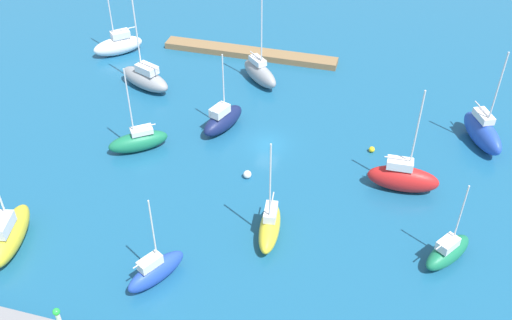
{
  "coord_description": "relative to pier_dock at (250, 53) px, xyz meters",
  "views": [
    {
      "loc": [
        -12.76,
        51.61,
        39.93
      ],
      "look_at": [
        0.0,
        4.95,
        1.5
      ],
      "focal_mm": 40.83,
      "sensor_mm": 36.0,
      "label": 1
    }
  ],
  "objects": [
    {
      "name": "sailboat_gray_far_north",
      "position": [
        10.71,
        11.98,
        1.0
      ],
      "size": [
        8.3,
        5.51,
        14.51
      ],
      "rotation": [
        0.0,
        0.0,
        5.89
      ],
      "color": "gray",
      "rests_on": "water"
    },
    {
      "name": "sailboat_navy_center_basin",
      "position": [
        -1.84,
        18.17,
        0.9
      ],
      "size": [
        4.46,
        6.98,
        9.66
      ],
      "rotation": [
        0.0,
        0.0,
        4.36
      ],
      "color": "#141E4C",
      "rests_on": "water"
    },
    {
      "name": "sailboat_red_near_pier",
      "position": [
        -22.94,
        23.63,
        1.13
      ],
      "size": [
        7.31,
        2.57,
        12.02
      ],
      "rotation": [
        0.0,
        0.0,
        3.18
      ],
      "color": "red",
      "rests_on": "water"
    },
    {
      "name": "sailboat_yellow_mid_basin",
      "position": [
        -11.44,
        33.65,
        0.79
      ],
      "size": [
        2.6,
        6.65,
        11.11
      ],
      "rotation": [
        0.0,
        0.0,
        1.69
      ],
      "color": "yellow",
      "rests_on": "water"
    },
    {
      "name": "water",
      "position": [
        -7.66,
        19.77,
        -0.44
      ],
      "size": [
        160.0,
        160.0,
        0.0
      ],
      "primitive_type": "plane",
      "color": "#19567F",
      "rests_on": "ground"
    },
    {
      "name": "sailboat_white_outer_mooring",
      "position": [
        18.22,
        4.36,
        0.96
      ],
      "size": [
        6.86,
        6.66,
        11.98
      ],
      "rotation": [
        0.0,
        0.0,
        0.75
      ],
      "color": "white",
      "rests_on": "water"
    },
    {
      "name": "sailboat_gray_lone_south",
      "position": [
        -3.26,
        6.75,
        1.02
      ],
      "size": [
        6.6,
        6.36,
        13.66
      ],
      "rotation": [
        0.0,
        0.0,
        2.39
      ],
      "color": "gray",
      "rests_on": "water"
    },
    {
      "name": "sailboat_green_inner_mooring",
      "position": [
        -27.59,
        32.46,
        0.71
      ],
      "size": [
        4.92,
        5.85,
        8.74
      ],
      "rotation": [
        0.0,
        0.0,
        4.1
      ],
      "color": "#19724C",
      "rests_on": "water"
    },
    {
      "name": "sailboat_blue_east_end",
      "position": [
        -31.02,
        13.21,
        1.19
      ],
      "size": [
        5.38,
        7.77,
        11.87
      ],
      "rotation": [
        0.0,
        0.0,
        2.03
      ],
      "color": "#2347B2",
      "rests_on": "water"
    },
    {
      "name": "sailboat_yellow_by_breakwater",
      "position": [
        11.21,
        41.18,
        1.08
      ],
      "size": [
        3.94,
        8.05,
        11.57
      ],
      "rotation": [
        0.0,
        0.0,
        4.94
      ],
      "color": "yellow",
      "rests_on": "water"
    },
    {
      "name": "sailboat_green_off_beacon",
      "position": [
        6.03,
        24.48,
        0.76
      ],
      "size": [
        6.7,
        5.76,
        10.43
      ],
      "rotation": [
        0.0,
        0.0,
        0.63
      ],
      "color": "#19724C",
      "rests_on": "water"
    },
    {
      "name": "mooring_buoy_white",
      "position": [
        -7.07,
        26.04,
        -0.0
      ],
      "size": [
        0.87,
        0.87,
        0.87
      ],
      "primitive_type": "sphere",
      "color": "white",
      "rests_on": "water"
    },
    {
      "name": "sailboat_blue_far_south",
      "position": [
        -3.26,
        41.48,
        0.8
      ],
      "size": [
        4.37,
        6.0,
        9.18
      ],
      "rotation": [
        0.0,
        0.0,
        4.21
      ],
      "color": "#2347B2",
      "rests_on": "water"
    },
    {
      "name": "pier_dock",
      "position": [
        0.0,
        0.0,
        0.0
      ],
      "size": [
        24.96,
        2.46,
        0.87
      ],
      "primitive_type": "cube",
      "color": "olive",
      "rests_on": "ground"
    },
    {
      "name": "mooring_buoy_yellow",
      "position": [
        -19.3,
        18.04,
        -0.1
      ],
      "size": [
        0.67,
        0.67,
        0.67
      ],
      "primitive_type": "sphere",
      "color": "yellow",
      "rests_on": "water"
    }
  ]
}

